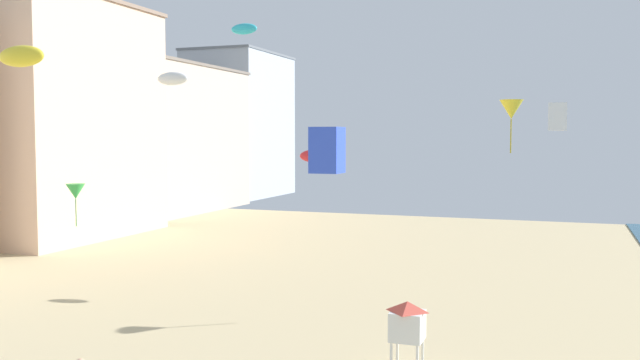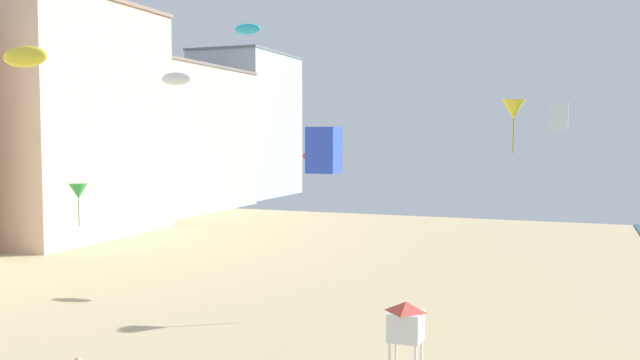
{
  "view_description": "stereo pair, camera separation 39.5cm",
  "coord_description": "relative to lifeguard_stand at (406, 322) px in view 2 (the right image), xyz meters",
  "views": [
    {
      "loc": [
        13.64,
        -8.89,
        8.17
      ],
      "look_at": [
        4.49,
        16.33,
        6.47
      ],
      "focal_mm": 37.86,
      "sensor_mm": 36.0,
      "label": 1
    },
    {
      "loc": [
        14.01,
        -8.75,
        8.17
      ],
      "look_at": [
        4.49,
        16.33,
        6.47
      ],
      "focal_mm": 37.86,
      "sensor_mm": 36.0,
      "label": 2
    }
  ],
  "objects": [
    {
      "name": "boardwalk_hotel_mid",
      "position": [
        -37.85,
        22.25,
        7.77
      ],
      "size": [
        18.03,
        16.49,
        19.21
      ],
      "color": "beige",
      "rests_on": "ground"
    },
    {
      "name": "boardwalk_hotel_far",
      "position": [
        -37.85,
        42.82,
        6.2
      ],
      "size": [
        13.13,
        19.42,
        16.07
      ],
      "color": "#C6B29E",
      "rests_on": "ground"
    },
    {
      "name": "boardwalk_hotel_distant",
      "position": [
        -37.85,
        62.58,
        8.09
      ],
      "size": [
        10.57,
        15.76,
        19.84
      ],
      "color": "#ADB7C1",
      "rests_on": "ground"
    },
    {
      "name": "lifeguard_stand",
      "position": [
        0.0,
        0.0,
        0.0
      ],
      "size": [
        1.1,
        1.1,
        2.55
      ],
      "rotation": [
        0.0,
        0.0,
        -0.22
      ],
      "color": "white",
      "rests_on": "ground"
    },
    {
      "name": "kite_green_delta",
      "position": [
        -16.84,
        3.54,
        3.76
      ],
      "size": [
        0.9,
        0.9,
        2.04
      ],
      "color": "green"
    },
    {
      "name": "kite_cyan_parafoil",
      "position": [
        -13.13,
        14.12,
        12.78
      ],
      "size": [
        1.69,
        0.47,
        0.66
      ],
      "color": "#2DB7CC"
    },
    {
      "name": "kite_yellow_delta",
      "position": [
        2.54,
        10.91,
        7.66
      ],
      "size": [
        1.12,
        1.12,
        2.54
      ],
      "color": "yellow"
    },
    {
      "name": "kite_red_parafoil",
      "position": [
        -7.58,
        11.43,
        5.33
      ],
      "size": [
        1.84,
        0.51,
        0.71
      ],
      "color": "red"
    },
    {
      "name": "kite_blue_box",
      "position": [
        -1.85,
        -3.07,
        5.94
      ],
      "size": [
        0.89,
        0.89,
        1.41
      ],
      "color": "blue"
    },
    {
      "name": "kite_white_box",
      "position": [
        4.67,
        5.79,
        7.15
      ],
      "size": [
        0.7,
        0.7,
        1.1
      ],
      "color": "white"
    },
    {
      "name": "kite_yellow_parafoil",
      "position": [
        -19.65,
        3.31,
        10.22
      ],
      "size": [
        2.67,
        0.74,
        1.04
      ],
      "color": "yellow"
    },
    {
      "name": "kite_white_parafoil",
      "position": [
        -16.17,
        11.07,
        9.68
      ],
      "size": [
        1.94,
        0.54,
        0.76
      ],
      "color": "white"
    }
  ]
}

